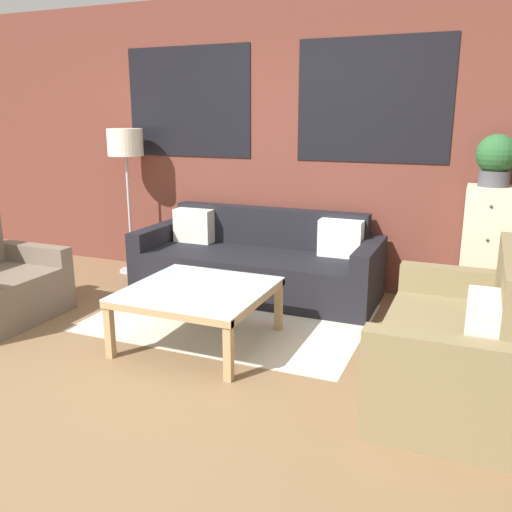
% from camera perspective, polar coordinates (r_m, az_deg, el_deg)
% --- Properties ---
extents(ground_plane, '(16.00, 16.00, 0.00)m').
position_cam_1_polar(ground_plane, '(3.71, -11.85, -12.51)').
color(ground_plane, brown).
extents(wall_back_brick, '(8.40, 0.09, 2.80)m').
position_cam_1_polar(wall_back_brick, '(5.49, 2.05, 11.85)').
color(wall_back_brick, brown).
rests_on(wall_back_brick, ground_plane).
extents(rug, '(2.24, 1.58, 0.00)m').
position_cam_1_polar(rug, '(4.65, -2.58, -6.45)').
color(rug, beige).
rests_on(rug, ground_plane).
extents(couch_dark, '(2.32, 0.88, 0.78)m').
position_cam_1_polar(couch_dark, '(5.22, 0.14, -0.91)').
color(couch_dark, black).
rests_on(couch_dark, ground_plane).
extents(settee_vintage, '(0.80, 1.49, 0.92)m').
position_cam_1_polar(settee_vintage, '(3.55, 20.47, -8.94)').
color(settee_vintage, olive).
rests_on(settee_vintage, ground_plane).
extents(coffee_table, '(1.00, 1.00, 0.44)m').
position_cam_1_polar(coffee_table, '(4.04, -6.08, -4.12)').
color(coffee_table, silver).
rests_on(coffee_table, ground_plane).
extents(floor_lamp, '(0.37, 0.37, 1.54)m').
position_cam_1_polar(floor_lamp, '(5.92, -13.57, 10.87)').
color(floor_lamp, '#B2B2B7').
rests_on(floor_lamp, ground_plane).
extents(drawer_cabinet, '(0.39, 0.39, 1.10)m').
position_cam_1_polar(drawer_cabinet, '(5.00, 23.02, 0.47)').
color(drawer_cabinet, beige).
rests_on(drawer_cabinet, ground_plane).
extents(potted_plant, '(0.32, 0.32, 0.42)m').
position_cam_1_polar(potted_plant, '(4.88, 23.94, 9.36)').
color(potted_plant, '#47474C').
rests_on(potted_plant, drawer_cabinet).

